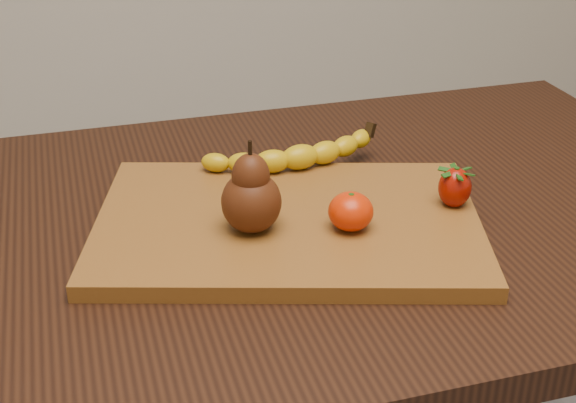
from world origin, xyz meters
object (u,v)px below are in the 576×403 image
object	(u,v)px
pear	(251,187)
mandarin	(351,211)
table	(347,271)
cutting_board	(288,224)

from	to	relation	value
pear	mandarin	xyz separation A→B (m)	(0.11, -0.03, -0.03)
table	mandarin	xyz separation A→B (m)	(-0.03, -0.09, 0.14)
cutting_board	mandarin	xyz separation A→B (m)	(0.06, -0.05, 0.03)
pear	mandarin	size ratio (longest dim) A/B	2.07
mandarin	table	bearing A→B (deg)	69.59
pear	mandarin	world-z (taller)	pear
table	mandarin	size ratio (longest dim) A/B	19.25
cutting_board	mandarin	bearing A→B (deg)	-21.22
table	cutting_board	size ratio (longest dim) A/B	2.22
cutting_board	table	bearing A→B (deg)	40.35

